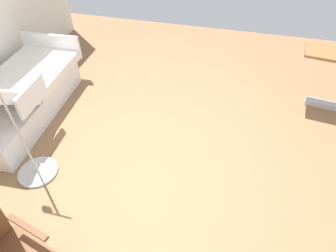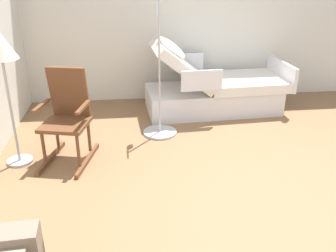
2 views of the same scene
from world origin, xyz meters
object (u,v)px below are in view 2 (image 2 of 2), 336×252
Objects in this scene: rocking_chair at (67,117)px; iv_pole at (160,116)px; floor_lamp at (1,54)px; hospital_bed at (213,90)px.

iv_pole is at bearing -62.64° from rocking_chair.
floor_lamp is at bearing 109.98° from iv_pole.
floor_lamp is 2.00m from iv_pole.
iv_pole is at bearing 130.84° from hospital_bed.
hospital_bed is at bearing -61.73° from floor_lamp.
iv_pole reaches higher than rocking_chair.
rocking_chair is (-1.32, 1.96, 0.19)m from hospital_bed.
floor_lamp is at bearing 118.27° from hospital_bed.
iv_pole is (0.56, -1.08, -0.25)m from rocking_chair.
hospital_bed reaches higher than rocking_chair.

